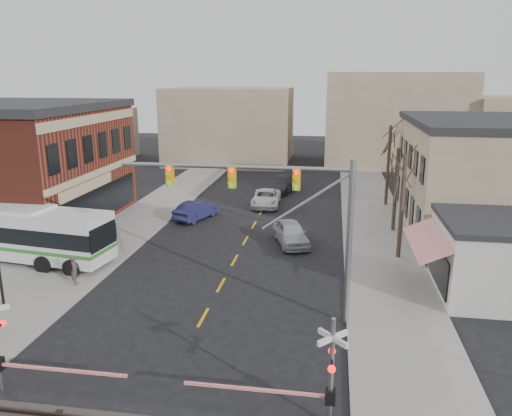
{
  "coord_description": "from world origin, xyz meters",
  "views": [
    {
      "loc": [
        6.03,
        -19.75,
        11.57
      ],
      "look_at": [
        1.37,
        10.25,
        3.5
      ],
      "focal_mm": 35.0,
      "sensor_mm": 36.0,
      "label": 1
    }
  ],
  "objects": [
    {
      "name": "car_d",
      "position": [
        0.95,
        30.06,
        0.84
      ],
      "size": [
        3.72,
        6.18,
        1.67
      ],
      "primitive_type": "imported",
      "rotation": [
        0.0,
        0.0,
        -0.25
      ],
      "color": "#37373B",
      "rests_on": "ground"
    },
    {
      "name": "rr_crossing_east",
      "position": [
        5.83,
        -4.93,
        1.97
      ],
      "size": [
        5.6,
        1.36,
        4.0
      ],
      "color": "gray",
      "rests_on": "ground"
    },
    {
      "name": "sidewalk_west",
      "position": [
        -9.5,
        20.0,
        0.06
      ],
      "size": [
        5.0,
        60.0,
        0.12
      ],
      "primitive_type": "cube",
      "color": "gray",
      "rests_on": "ground"
    },
    {
      "name": "transit_bus",
      "position": [
        -14.07,
        7.93,
        1.93
      ],
      "size": [
        13.62,
        4.66,
        3.44
      ],
      "color": "silver",
      "rests_on": "ground"
    },
    {
      "name": "tree_east_c",
      "position": [
        11.0,
        26.0,
        3.72
      ],
      "size": [
        0.28,
        0.28,
        7.2
      ],
      "color": "#382B21",
      "rests_on": "sidewalk_east"
    },
    {
      "name": "car_a",
      "position": [
        3.31,
        13.8,
        0.82
      ],
      "size": [
        3.32,
        5.16,
        1.63
      ],
      "primitive_type": "imported",
      "rotation": [
        0.0,
        0.0,
        0.31
      ],
      "color": "#A7A8AB",
      "rests_on": "ground"
    },
    {
      "name": "ground",
      "position": [
        0.0,
        0.0,
        0.0
      ],
      "size": [
        160.0,
        160.0,
        0.0
      ],
      "primitive_type": "plane",
      "color": "black",
      "rests_on": "ground"
    },
    {
      "name": "rr_crossing_west",
      "position": [
        -5.66,
        -4.86,
        1.97
      ],
      "size": [
        5.6,
        1.36,
        4.0
      ],
      "color": "gray",
      "rests_on": "ground"
    },
    {
      "name": "pedestrian_far",
      "position": [
        -11.0,
        6.66,
        1.01
      ],
      "size": [
        1.05,
        0.93,
        1.79
      ],
      "primitive_type": "imported",
      "rotation": [
        0.0,
        0.0,
        0.35
      ],
      "color": "#35445D",
      "rests_on": "sidewalk_west"
    },
    {
      "name": "tree_east_a",
      "position": [
        10.5,
        12.0,
        3.5
      ],
      "size": [
        0.28,
        0.28,
        6.75
      ],
      "color": "#382B21",
      "rests_on": "sidewalk_east"
    },
    {
      "name": "sidewalk_east",
      "position": [
        9.5,
        20.0,
        0.06
      ],
      "size": [
        5.0,
        60.0,
        0.12
      ],
      "primitive_type": "cube",
      "color": "gray",
      "rests_on": "ground"
    },
    {
      "name": "car_b",
      "position": [
        -5.0,
        19.0,
        0.77
      ],
      "size": [
        3.11,
        4.92,
        1.53
      ],
      "primitive_type": "imported",
      "rotation": [
        0.0,
        0.0,
        2.79
      ],
      "color": "#1C1C46",
      "rests_on": "ground"
    },
    {
      "name": "traffic_signal_mast",
      "position": [
        3.96,
        2.56,
        5.79
      ],
      "size": [
        10.99,
        0.3,
        8.0
      ],
      "color": "gray",
      "rests_on": "ground"
    },
    {
      "name": "pedestrian_near",
      "position": [
        -8.11,
        4.61,
        0.98
      ],
      "size": [
        0.57,
        0.72,
        1.72
      ],
      "primitive_type": "imported",
      "rotation": [
        0.0,
        0.0,
        1.86
      ],
      "color": "#4D3E3D",
      "rests_on": "sidewalk_west"
    },
    {
      "name": "car_c",
      "position": [
        0.14,
        24.2,
        0.73
      ],
      "size": [
        2.64,
        5.34,
        1.46
      ],
      "primitive_type": "imported",
      "rotation": [
        0.0,
        0.0,
        0.04
      ],
      "color": "white",
      "rests_on": "ground"
    },
    {
      "name": "tree_east_b",
      "position": [
        10.8,
        18.0,
        3.27
      ],
      "size": [
        0.28,
        0.28,
        6.3
      ],
      "color": "#382B21",
      "rests_on": "sidewalk_east"
    }
  ]
}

